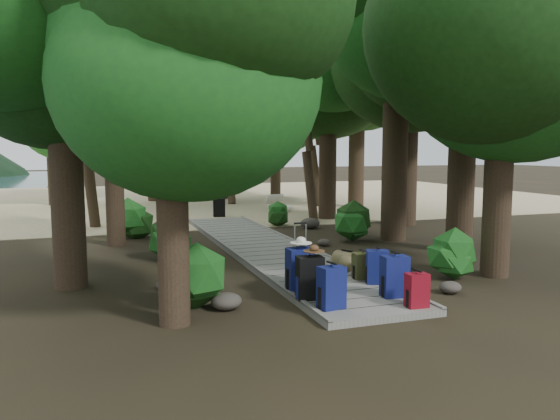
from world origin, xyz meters
name	(u,v)px	position (x,y,z in m)	size (l,w,h in m)	color
ground	(280,259)	(0.00, 0.00, 0.00)	(120.00, 120.00, 0.00)	black
sand_beach	(178,199)	(0.00, 16.00, 0.01)	(40.00, 22.00, 0.02)	tan
boardwalk	(267,249)	(0.00, 1.00, 0.06)	(2.00, 12.00, 0.12)	slate
backpack_left_a	(331,285)	(-0.67, -4.38, 0.49)	(0.39, 0.27, 0.73)	navy
backpack_left_b	(310,275)	(-0.78, -3.76, 0.51)	(0.43, 0.30, 0.79)	black
backpack_left_c	(300,267)	(-0.73, -3.18, 0.53)	(0.44, 0.32, 0.82)	navy
backpack_right_a	(417,288)	(0.62, -4.75, 0.42)	(0.33, 0.24, 0.59)	maroon
backpack_right_b	(395,274)	(0.61, -4.10, 0.50)	(0.43, 0.30, 0.77)	navy
backpack_right_c	(377,265)	(0.78, -3.20, 0.46)	(0.40, 0.28, 0.68)	navy
backpack_right_d	(363,264)	(0.70, -2.79, 0.40)	(0.36, 0.26, 0.55)	#40411C
duffel_right_khaki	(347,260)	(0.78, -1.95, 0.30)	(0.36, 0.55, 0.36)	olive
suitcase_on_boardwalk	(300,265)	(-0.56, -2.76, 0.46)	(0.44, 0.24, 0.68)	black
lone_suitcase_on_sand	(219,208)	(0.39, 8.21, 0.36)	(0.44, 0.25, 0.69)	black
hat_brown	(314,248)	(-0.71, -3.76, 0.96)	(0.36, 0.36, 0.11)	#51351E
hat_white	(301,240)	(-0.70, -3.14, 1.00)	(0.38, 0.38, 0.13)	silver
kayak	(129,211)	(-2.80, 9.97, 0.18)	(0.68, 3.13, 0.31)	#A2310D
sun_lounger	(280,203)	(3.19, 9.22, 0.34)	(0.65, 2.00, 0.65)	silver
tree_right_a	(503,77)	(3.58, -3.02, 3.98)	(4.77, 4.77, 7.96)	black
tree_right_b	(466,59)	(4.60, -0.52, 4.75)	(5.32, 5.32, 9.51)	black
tree_right_c	(397,57)	(3.95, 1.57, 5.08)	(5.87, 5.87, 10.16)	black
tree_right_d	(409,70)	(5.93, 4.12, 5.15)	(5.62, 5.62, 10.31)	black
tree_right_e	(328,93)	(4.06, 6.43, 4.59)	(5.10, 5.10, 9.17)	black
tree_right_f	(357,94)	(6.90, 9.71, 4.93)	(5.53, 5.53, 9.87)	black
tree_left_a	(170,97)	(-3.03, -4.01, 3.30)	(3.97, 3.97, 6.61)	black
tree_left_b	(61,55)	(-4.55, -1.19, 4.25)	(4.72, 4.72, 8.50)	black
tree_left_c	(112,114)	(-3.55, 3.19, 3.49)	(4.01, 4.01, 6.97)	black
tree_back_a	(152,105)	(-1.21, 15.53, 4.70)	(5.43, 5.43, 9.39)	black
tree_back_b	(220,103)	(2.14, 15.46, 4.87)	(5.45, 5.45, 9.74)	black
tree_back_c	(275,123)	(5.21, 15.85, 3.93)	(4.36, 4.36, 7.85)	black
tree_back_d	(51,126)	(-5.77, 14.89, 3.58)	(4.29, 4.29, 7.16)	black
palm_right_a	(315,116)	(3.38, 6.01, 3.73)	(4.38, 4.38, 7.46)	#113F11
palm_right_b	(318,115)	(5.47, 10.70, 4.08)	(4.23, 4.23, 8.16)	#113F11
palm_right_c	(235,120)	(2.27, 12.90, 3.88)	(4.88, 4.88, 7.76)	#113F11
palm_left_a	(82,112)	(-4.33, 6.85, 3.75)	(4.72, 4.72, 7.50)	#113F11
rock_left_a	(226,301)	(-2.13, -3.53, 0.14)	(0.50, 0.45, 0.28)	#4C473F
rock_left_b	(164,285)	(-2.92, -1.91, 0.09)	(0.32, 0.29, 0.17)	#4C473F
rock_left_c	(191,253)	(-1.97, 0.79, 0.13)	(0.47, 0.43, 0.26)	#4C473F
rock_left_d	(182,239)	(-1.81, 3.16, 0.08)	(0.30, 0.27, 0.17)	#4C473F
rock_right_a	(450,287)	(1.89, -3.87, 0.11)	(0.40, 0.36, 0.22)	#4C473F
rock_right_b	(398,261)	(2.13, -1.70, 0.15)	(0.53, 0.48, 0.29)	#4C473F
rock_right_c	(324,242)	(1.68, 1.28, 0.09)	(0.34, 0.31, 0.19)	#4C473F
rock_right_d	(310,223)	(2.53, 4.34, 0.17)	(0.63, 0.57, 0.35)	#4C473F
shrub_left_a	(188,281)	(-2.71, -3.29, 0.47)	(1.05, 1.05, 0.94)	#174E1A
shrub_left_b	(174,240)	(-2.35, 0.82, 0.45)	(1.01, 1.01, 0.91)	#174E1A
shrub_left_c	(131,221)	(-3.09, 4.19, 0.52)	(1.16, 1.16, 1.04)	#174E1A
shrub_right_a	(450,258)	(2.54, -2.96, 0.43)	(0.96, 0.96, 0.86)	#174E1A
shrub_right_b	(355,223)	(2.78, 1.63, 0.53)	(1.18, 1.18, 1.07)	#174E1A
shrub_right_c	(275,215)	(1.64, 5.30, 0.38)	(0.85, 0.85, 0.77)	#174E1A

